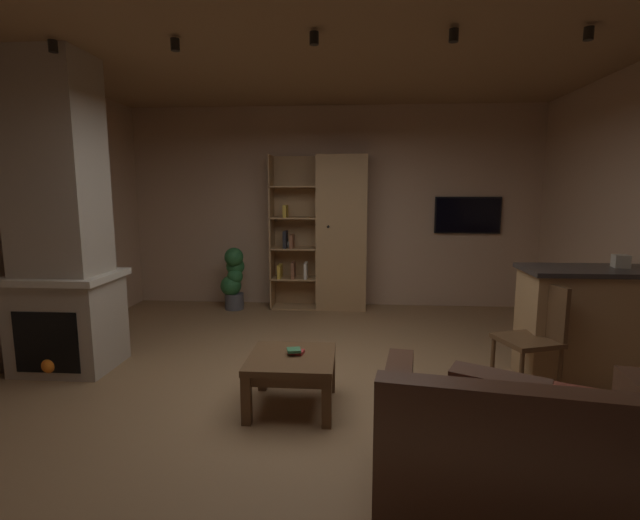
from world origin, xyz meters
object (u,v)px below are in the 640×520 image
Objects in this scene: tissue_box at (621,261)px; dining_chair at (536,332)px; kitchen_bar_counter at (603,325)px; potted_floor_plant at (234,278)px; stone_fireplace at (60,233)px; leather_couch at (522,462)px; table_book_0 at (296,352)px; wall_mounted_tv at (468,215)px; coffee_table at (292,366)px; table_book_1 at (294,350)px; bookshelf_cabinet at (335,234)px.

tissue_box reaches higher than dining_chair.
kitchen_bar_counter is 4.45m from potted_floor_plant.
leather_couch is (3.54, -1.76, -0.99)m from stone_fireplace.
kitchen_bar_counter is 1.52× the size of dining_chair.
dining_chair is (0.63, 1.51, 0.23)m from leather_couch.
table_book_0 is 0.13× the size of wall_mounted_tv.
wall_mounted_tv is at bearing 80.50° from leather_couch.
table_book_1 reaches higher than coffee_table.
dining_chair is at bearing -56.68° from bookshelf_cabinet.
table_book_1 is at bearing -169.21° from dining_chair.
table_book_0 is 1.97m from dining_chair.
coffee_table is 0.73× the size of wall_mounted_tv.
table_book_0 is at bearing 61.05° from coffee_table.
stone_fireplace reaches higher than bookshelf_cabinet.
leather_couch is at bearing -26.46° from stone_fireplace.
dining_chair is at bearing 10.79° from table_book_1.
tissue_box is 1.03m from dining_chair.
bookshelf_cabinet is at bearing 123.32° from dining_chair.
wall_mounted_tv is (2.05, 3.26, 0.88)m from table_book_1.
coffee_table is (-2.77, -0.74, -0.74)m from tissue_box.
stone_fireplace reaches higher than leather_couch.
coffee_table is at bearing -118.95° from table_book_0.
kitchen_bar_counter reaches higher than table_book_1.
stone_fireplace reaches higher than coffee_table.
stone_fireplace is 2.05× the size of kitchen_bar_counter.
bookshelf_cabinet is 1.55m from potted_floor_plant.
table_book_1 is (-0.19, -3.05, -0.61)m from bookshelf_cabinet.
coffee_table is 3.14m from potted_floor_plant.
bookshelf_cabinet is at bearing 86.52° from table_book_1.
wall_mounted_tv is at bearing 57.73° from table_book_0.
tissue_box is 2.91m from table_book_1.
coffee_table is at bearing -125.25° from table_book_1.
kitchen_bar_counter is at bearing -29.91° from potted_floor_plant.
dining_chair is at bearing -3.44° from stone_fireplace.
tissue_box is at bearing 14.02° from table_book_0.
leather_couch is at bearing -127.69° from tissue_box.
dining_chair is at bearing -157.10° from kitchen_bar_counter.
table_book_0 is (-0.17, -3.02, -0.64)m from bookshelf_cabinet.
coffee_table is (2.21, -0.64, -0.96)m from stone_fireplace.
bookshelf_cabinet is 3.47m from tissue_box.
wall_mounted_tv reaches higher than kitchen_bar_counter.
potted_floor_plant is (-2.55, 4.01, 0.15)m from leather_couch.
stone_fireplace is 3.10× the size of dining_chair.
potted_floor_plant is at bearing -172.82° from bookshelf_cabinet.
table_book_0 is (-2.61, -0.63, -0.08)m from kitchen_bar_counter.
tissue_box is 0.14× the size of potted_floor_plant.
dining_chair reaches higher than table_book_0.
bookshelf_cabinet is 3.09m from table_book_0.
dining_chair is (-0.80, -0.34, -0.54)m from tissue_box.
table_book_0 is (2.24, -0.59, -0.86)m from stone_fireplace.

